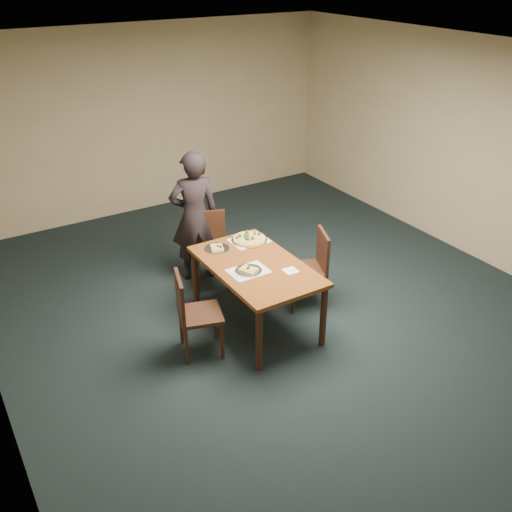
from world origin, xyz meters
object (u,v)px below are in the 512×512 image
chair_far (210,244)px  pizza_pan (249,239)px  slice_plate_near (249,270)px  chair_right (313,264)px  diner (195,217)px  chair_left (192,310)px  slice_plate_far (217,248)px  dining_table (256,272)px

chair_far → pizza_pan: (0.22, -0.57, 0.26)m
slice_plate_near → chair_right: bearing=6.4°
chair_far → chair_right: (0.77, -1.06, 0.00)m
pizza_pan → diner: bearing=111.8°
chair_left → slice_plate_near: 0.72m
chair_right → diner: (-0.85, 1.27, 0.31)m
chair_far → slice_plate_far: bearing=-88.3°
chair_right → slice_plate_far: bearing=-95.9°
chair_far → diner: bearing=133.6°
dining_table → slice_plate_near: slice_plate_near is taller
slice_plate_near → pizza_pan: bearing=58.4°
pizza_pan → slice_plate_near: 0.71m
dining_table → pizza_pan: size_ratio=3.65×
chair_far → slice_plate_near: size_ratio=3.25×
chair_left → pizza_pan: (1.04, 0.62, 0.26)m
chair_left → pizza_pan: 1.24m
slice_plate_far → chair_far: bearing=71.3°
chair_right → slice_plate_far: chair_right is taller
chair_far → chair_right: 1.31m
chair_right → pizza_pan: size_ratio=2.21×
dining_table → pizza_pan: (0.23, 0.52, 0.12)m
diner → dining_table: bearing=108.1°
dining_table → slice_plate_near: size_ratio=5.36×
pizza_pan → slice_plate_far: pizza_pan is taller
diner → slice_plate_near: bearing=101.9°
pizza_pan → chair_left: bearing=-149.0°
chair_left → chair_right: (1.59, 0.13, 0.00)m
chair_far → chair_left: same height
chair_far → diner: (-0.09, 0.20, 0.31)m
chair_right → diner: diner is taller
chair_left → diner: (0.73, 1.40, 0.31)m
slice_plate_near → slice_plate_far: slice_plate_near is taller
chair_far → slice_plate_near: chair_far is taller
dining_table → slice_plate_far: size_ratio=5.36×
chair_left → chair_right: bearing=-68.7°
chair_left → slice_plate_far: (0.63, 0.63, 0.25)m
dining_table → pizza_pan: pizza_pan is taller
slice_plate_far → pizza_pan: bearing=-1.4°
pizza_pan → slice_plate_far: 0.41m
chair_left → slice_plate_near: chair_left is taller
pizza_pan → slice_plate_far: size_ratio=1.47×
chair_right → pizza_pan: (-0.55, 0.50, 0.26)m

